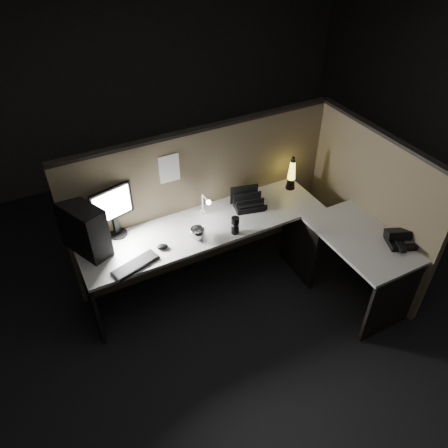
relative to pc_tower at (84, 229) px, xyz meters
name	(u,v)px	position (x,y,z in m)	size (l,w,h in m)	color
floor	(250,317)	(1.18, -0.77, -0.96)	(6.00, 6.00, 0.00)	black
room_shell	(258,169)	(1.18, -0.77, 0.66)	(6.00, 6.00, 6.00)	silver
partition_back	(205,200)	(1.18, 0.16, -0.21)	(2.66, 0.06, 1.50)	brown
partition_right	(368,208)	(2.51, -0.67, -0.21)	(0.06, 1.66, 1.50)	brown
desk	(255,249)	(1.35, -0.52, -0.38)	(2.60, 1.60, 0.73)	#ACA9A3
pc_tower	(84,229)	(0.00, 0.00, 0.00)	(0.20, 0.44, 0.46)	black
monitor	(113,207)	(0.28, 0.09, 0.06)	(0.37, 0.16, 0.49)	black
keyboard	(136,265)	(0.29, -0.38, -0.22)	(0.40, 0.13, 0.02)	black
mouse	(162,247)	(0.56, -0.28, -0.21)	(0.10, 0.07, 0.04)	black
clip_lamp	(206,205)	(1.09, -0.05, -0.10)	(0.04, 0.18, 0.23)	silver
organizer	(248,202)	(1.52, -0.09, -0.18)	(0.32, 0.30, 0.21)	black
lava_lamp	(291,175)	(2.05, -0.03, -0.08)	(0.10, 0.10, 0.36)	black
travel_mug	(235,225)	(1.21, -0.39, -0.15)	(0.07, 0.07, 0.17)	black
steel_mug	(198,234)	(0.89, -0.30, -0.18)	(0.14, 0.14, 0.11)	#B5B4BB
figurine	(238,195)	(1.48, 0.05, -0.18)	(0.06, 0.06, 0.06)	#FFF328
pinned_paper	(169,169)	(0.83, 0.13, 0.27)	(0.19, 0.00, 0.27)	white
desk_phone	(400,239)	(2.41, -1.17, -0.18)	(0.29, 0.29, 0.14)	black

